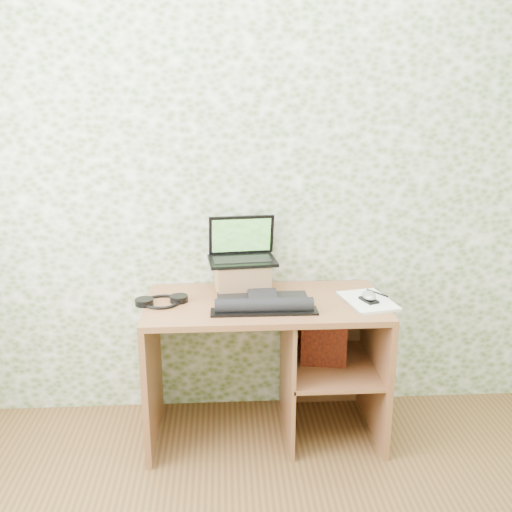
{
  "coord_description": "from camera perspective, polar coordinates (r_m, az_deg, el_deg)",
  "views": [
    {
      "loc": [
        -0.21,
        -1.25,
        1.78
      ],
      "look_at": [
        -0.05,
        1.39,
        1.0
      ],
      "focal_mm": 40.0,
      "sensor_mm": 36.0,
      "label": 1
    }
  ],
  "objects": [
    {
      "name": "wall_back",
      "position": [
        3.05,
        0.51,
        7.29
      ],
      "size": [
        3.5,
        0.0,
        3.5
      ],
      "primitive_type": "plane",
      "rotation": [
        1.57,
        0.0,
        0.0
      ],
      "color": "white",
      "rests_on": "ground"
    },
    {
      "name": "desk",
      "position": [
        3.03,
        2.33,
        -9.07
      ],
      "size": [
        1.2,
        0.6,
        0.75
      ],
      "color": "brown",
      "rests_on": "floor"
    },
    {
      "name": "riser",
      "position": [
        2.99,
        -1.38,
        -2.13
      ],
      "size": [
        0.3,
        0.25,
        0.16
      ],
      "primitive_type": "cube",
      "rotation": [
        0.0,
        0.0,
        0.1
      ],
      "color": "olive",
      "rests_on": "desk"
    },
    {
      "name": "laptop",
      "position": [
        2.99,
        -1.42,
        0.58
      ],
      "size": [
        0.37,
        0.28,
        0.23
      ],
      "rotation": [
        0.0,
        0.0,
        0.1
      ],
      "color": "black",
      "rests_on": "riser"
    },
    {
      "name": "keyboard",
      "position": [
        2.8,
        0.72,
        -4.69
      ],
      "size": [
        0.51,
        0.26,
        0.07
      ],
      "rotation": [
        0.0,
        0.0,
        -0.0
      ],
      "color": "black",
      "rests_on": "desk"
    },
    {
      "name": "headphones",
      "position": [
        2.89,
        -9.41,
        -4.47
      ],
      "size": [
        0.26,
        0.22,
        0.03
      ],
      "rotation": [
        0.0,
        0.0,
        0.22
      ],
      "color": "black",
      "rests_on": "desk"
    },
    {
      "name": "notepad",
      "position": [
        2.92,
        11.11,
        -4.44
      ],
      "size": [
        0.27,
        0.35,
        0.01
      ],
      "primitive_type": "cube",
      "rotation": [
        0.0,
        0.0,
        0.2
      ],
      "color": "white",
      "rests_on": "desk"
    },
    {
      "name": "mouse",
      "position": [
        2.9,
        11.23,
        -4.1
      ],
      "size": [
        0.1,
        0.12,
        0.04
      ],
      "primitive_type": "ellipsoid",
      "rotation": [
        0.0,
        0.0,
        0.36
      ],
      "color": "#B4B4B7",
      "rests_on": "notepad"
    },
    {
      "name": "pen",
      "position": [
        3.01,
        12.04,
        -3.64
      ],
      "size": [
        0.09,
        0.12,
        0.01
      ],
      "primitive_type": "cylinder",
      "rotation": [
        1.57,
        0.0,
        0.61
      ],
      "color": "black",
      "rests_on": "notepad"
    },
    {
      "name": "red_box",
      "position": [
        3.01,
        6.81,
        -8.28
      ],
      "size": [
        0.24,
        0.11,
        0.28
      ],
      "primitive_type": "cube",
      "rotation": [
        0.0,
        0.0,
        -0.17
      ],
      "color": "#98250D",
      "rests_on": "desk"
    }
  ]
}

